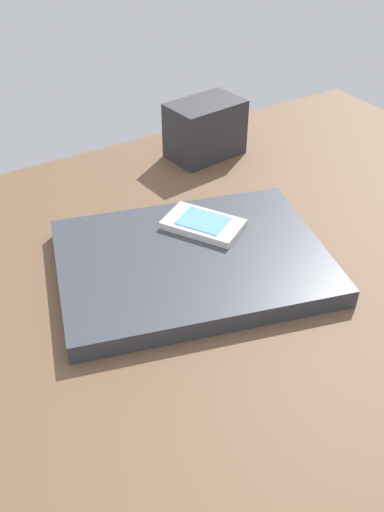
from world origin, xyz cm
name	(u,v)px	position (x,y,z in cm)	size (l,w,h in cm)	color
desk_surface	(197,296)	(0.00, 0.00, 1.50)	(120.00, 80.00, 3.00)	brown
laptop_closed	(192,261)	(1.31, 3.30, 4.21)	(32.60, 23.77, 2.41)	#33353D
cell_phone_on_laptop	(203,224)	(5.46, 7.37, 5.94)	(10.22, 11.55, 1.13)	silver
desk_organizer	(205,129)	(19.25, 28.87, 7.62)	(12.05, 7.75, 9.23)	#2D2D33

